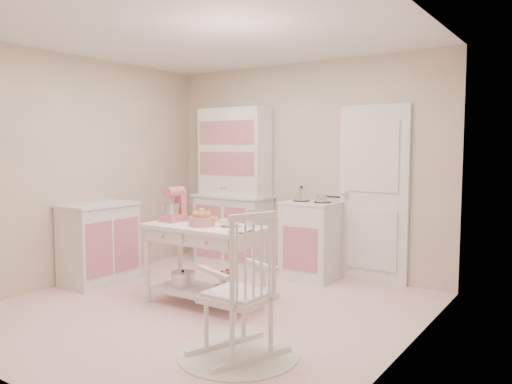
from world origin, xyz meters
TOP-DOWN VIEW (x-y plane):
  - room_shell at (0.00, 0.00)m, footprint 3.84×3.84m
  - door at (0.95, 1.87)m, footprint 0.82×0.05m
  - hutch at (-0.91, 1.66)m, footprint 1.06×0.50m
  - stove at (0.29, 1.61)m, footprint 0.62×0.57m
  - base_cabinet at (-1.63, 0.05)m, footprint 0.54×0.84m
  - lace_rug at (0.90, -0.68)m, footprint 0.92×0.92m
  - rocking_chair at (0.90, -0.68)m, footprint 0.70×0.84m
  - work_table at (-0.08, 0.09)m, footprint 1.20×0.60m
  - stand_mixer at (-0.50, 0.11)m, footprint 0.20×0.28m
  - cookie_tray at (-0.23, 0.27)m, footprint 0.34×0.24m
  - bread_basket at (-0.06, 0.04)m, footprint 0.25×0.25m
  - mixing_bowl at (0.18, 0.17)m, footprint 0.21×0.21m
  - metal_pitcher at (0.36, 0.25)m, footprint 0.10×0.10m
  - recipe_book at (0.37, -0.03)m, footprint 0.19×0.24m

SIDE VIEW (x-z plane):
  - lace_rug at x=0.90m, z-range 0.00..0.01m
  - work_table at x=-0.08m, z-range 0.00..0.80m
  - stove at x=0.29m, z-range 0.00..0.92m
  - base_cabinet at x=-1.63m, z-range 0.00..0.92m
  - rocking_chair at x=0.90m, z-range 0.00..1.10m
  - cookie_tray at x=-0.23m, z-range 0.80..0.82m
  - recipe_book at x=0.37m, z-range 0.80..0.82m
  - mixing_bowl at x=0.18m, z-range 0.80..0.87m
  - bread_basket at x=-0.06m, z-range 0.80..0.89m
  - metal_pitcher at x=0.36m, z-range 0.80..0.97m
  - stand_mixer at x=-0.50m, z-range 0.80..1.14m
  - door at x=0.95m, z-range 0.00..2.04m
  - hutch at x=-0.91m, z-range 0.00..2.08m
  - room_shell at x=0.00m, z-range 0.34..2.96m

